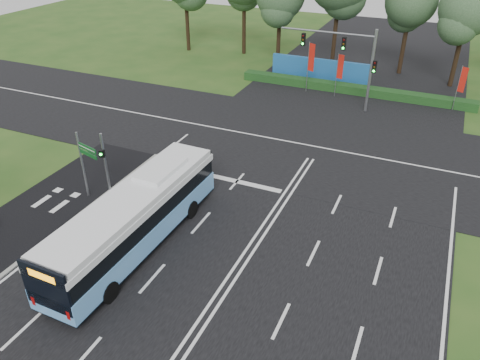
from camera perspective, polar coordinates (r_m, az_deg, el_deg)
name	(u,v)px	position (r m, az deg, el deg)	size (l,w,h in m)	color
ground	(255,238)	(25.62, 1.80, -7.06)	(120.00, 120.00, 0.00)	#274E1A
road_main	(255,238)	(25.61, 1.80, -7.03)	(20.00, 120.00, 0.04)	black
road_cross	(316,147)	(35.37, 9.23, 4.02)	(120.00, 14.00, 0.05)	black
bike_path	(38,213)	(29.91, -23.39, -3.72)	(5.00, 18.00, 0.06)	black
kerb_strip	(70,222)	(28.34, -19.99, -4.88)	(0.25, 18.00, 0.12)	gray
city_bus	(136,219)	(24.60, -12.61, -4.60)	(2.84, 12.26, 3.50)	#60A0E0
pedestrian_signal	(105,161)	(29.60, -16.18, 2.25)	(0.38, 0.44, 3.98)	gray
street_sign	(85,159)	(28.97, -18.41, 2.43)	(1.65, 0.52, 4.34)	gray
banner_flag_left	(310,60)	(45.24, 8.58, 14.23)	(0.66, 0.31, 4.76)	gray
banner_flag_mid	(339,69)	(44.55, 12.02, 13.09)	(0.59, 0.19, 4.09)	gray
banner_flag_right	(462,82)	(44.52, 25.39, 10.73)	(0.56, 0.26, 4.00)	gray
traffic_light_gantry	(351,56)	(41.48, 13.38, 14.51)	(8.41, 0.28, 7.00)	gray
hedge	(353,89)	(46.55, 13.56, 10.70)	(22.00, 1.20, 0.80)	#153A15
blue_hoarding	(319,70)	(49.44, 9.66, 13.14)	(10.00, 0.30, 2.20)	#1E5EA3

